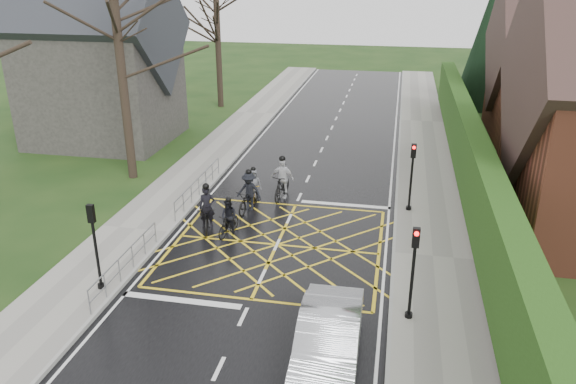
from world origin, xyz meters
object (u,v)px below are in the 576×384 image
(cyclist_back, at_px, (229,221))
(cyclist_lead, at_px, (253,188))
(cyclist_rear, at_px, (207,214))
(cyclist_front, at_px, (282,183))
(car, at_px, (328,342))
(cyclist_mid, at_px, (249,196))

(cyclist_back, xyz_separation_m, cyclist_lead, (0.05, 3.77, -0.06))
(cyclist_rear, xyz_separation_m, cyclist_lead, (1.13, 3.36, -0.09))
(cyclist_back, relative_size, cyclist_lead, 0.96)
(cyclist_rear, height_order, cyclist_front, cyclist_front)
(cyclist_lead, height_order, car, cyclist_lead)
(cyclist_lead, bearing_deg, cyclist_front, 4.06)
(cyclist_rear, bearing_deg, car, -69.89)
(cyclist_back, bearing_deg, cyclist_lead, 102.08)
(cyclist_rear, height_order, cyclist_mid, cyclist_rear)
(cyclist_lead, xyz_separation_m, car, (4.98, -11.07, 0.23))
(car, bearing_deg, cyclist_lead, 112.87)
(cyclist_front, distance_m, cyclist_lead, 1.38)
(cyclist_back, distance_m, car, 8.87)
(cyclist_back, distance_m, cyclist_front, 4.44)
(cyclist_rear, distance_m, cyclist_lead, 3.55)
(cyclist_back, height_order, cyclist_mid, cyclist_mid)
(cyclist_rear, relative_size, cyclist_front, 1.01)
(cyclist_rear, xyz_separation_m, cyclist_front, (2.41, 3.83, 0.12))
(cyclist_mid, bearing_deg, car, -54.82)
(cyclist_rear, xyz_separation_m, car, (6.11, -7.71, 0.15))
(cyclist_rear, relative_size, cyclist_mid, 1.04)
(cyclist_back, relative_size, cyclist_front, 0.79)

